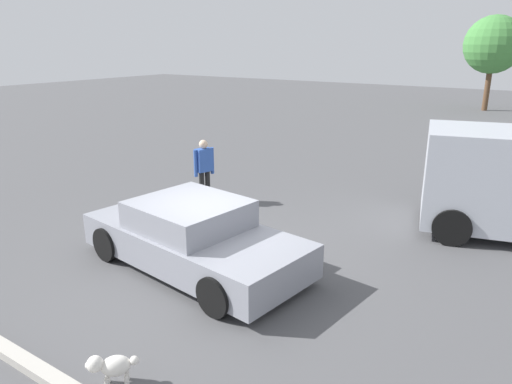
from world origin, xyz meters
TOP-DOWN VIEW (x-y plane):
  - ground_plane at (0.00, 0.00)m, footprint 80.00×80.00m
  - sedan_foreground at (-0.22, -0.16)m, footprint 4.50×2.41m
  - dog at (1.05, -3.10)m, footprint 0.46×0.48m
  - pedestrian at (-2.41, 2.81)m, footprint 0.36×0.54m
  - parking_curb at (0.00, -3.48)m, footprint 9.66×0.20m
  - tree_back_center at (0.59, 25.45)m, footprint 3.30×3.30m

SIDE VIEW (x-z plane):
  - ground_plane at x=0.00m, z-range 0.00..0.00m
  - parking_curb at x=0.00m, z-range 0.00..0.12m
  - dog at x=1.05m, z-range 0.06..0.48m
  - sedan_foreground at x=-0.22m, z-range -0.04..1.19m
  - pedestrian at x=-2.41m, z-range 0.15..1.75m
  - tree_back_center at x=0.59m, z-range 1.05..6.49m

